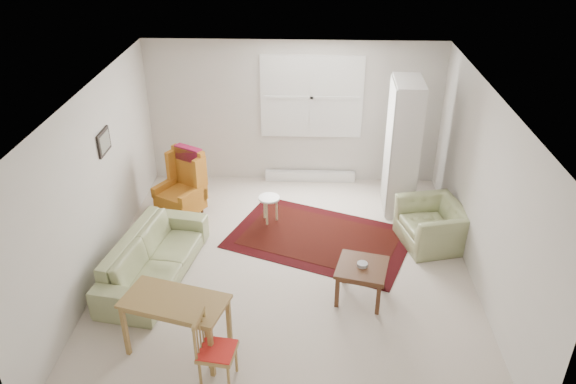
{
  "coord_description": "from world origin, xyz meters",
  "views": [
    {
      "loc": [
        0.27,
        -6.3,
        4.66
      ],
      "look_at": [
        0.0,
        0.3,
        1.05
      ],
      "focal_mm": 35.0,
      "sensor_mm": 36.0,
      "label": 1
    }
  ],
  "objects_px": {
    "armchair": "(433,221)",
    "coffee_table": "(361,282)",
    "sofa": "(153,250)",
    "desk": "(177,325)",
    "stool": "(269,209)",
    "cabinet": "(403,147)",
    "wingback_chair": "(179,185)",
    "desk_chair": "(217,350)"
  },
  "relations": [
    {
      "from": "sofa",
      "to": "wingback_chair",
      "type": "bearing_deg",
      "value": 9.19
    },
    {
      "from": "coffee_table",
      "to": "stool",
      "type": "distance_m",
      "value": 2.23
    },
    {
      "from": "sofa",
      "to": "cabinet",
      "type": "height_order",
      "value": "cabinet"
    },
    {
      "from": "sofa",
      "to": "cabinet",
      "type": "distance_m",
      "value": 4.1
    },
    {
      "from": "stool",
      "to": "desk",
      "type": "bearing_deg",
      "value": -106.31
    },
    {
      "from": "armchair",
      "to": "coffee_table",
      "type": "height_order",
      "value": "armchair"
    },
    {
      "from": "stool",
      "to": "desk_chair",
      "type": "xyz_separation_m",
      "value": [
        -0.31,
        -3.26,
        0.21
      ]
    },
    {
      "from": "armchair",
      "to": "desk_chair",
      "type": "height_order",
      "value": "desk_chair"
    },
    {
      "from": "desk_chair",
      "to": "wingback_chair",
      "type": "bearing_deg",
      "value": 26.06
    },
    {
      "from": "coffee_table",
      "to": "cabinet",
      "type": "relative_size",
      "value": 0.28
    },
    {
      "from": "stool",
      "to": "desk",
      "type": "height_order",
      "value": "desk"
    },
    {
      "from": "sofa",
      "to": "cabinet",
      "type": "bearing_deg",
      "value": -50.49
    },
    {
      "from": "desk",
      "to": "stool",
      "type": "bearing_deg",
      "value": 73.69
    },
    {
      "from": "sofa",
      "to": "wingback_chair",
      "type": "height_order",
      "value": "wingback_chair"
    },
    {
      "from": "wingback_chair",
      "to": "sofa",
      "type": "bearing_deg",
      "value": -61.0
    },
    {
      "from": "sofa",
      "to": "cabinet",
      "type": "relative_size",
      "value": 0.97
    },
    {
      "from": "cabinet",
      "to": "desk_chair",
      "type": "distance_m",
      "value": 4.55
    },
    {
      "from": "wingback_chair",
      "to": "desk_chair",
      "type": "height_order",
      "value": "wingback_chair"
    },
    {
      "from": "wingback_chair",
      "to": "coffee_table",
      "type": "relative_size",
      "value": 1.78
    },
    {
      "from": "stool",
      "to": "cabinet",
      "type": "bearing_deg",
      "value": 15.13
    },
    {
      "from": "armchair",
      "to": "desk_chair",
      "type": "distance_m",
      "value": 3.88
    },
    {
      "from": "coffee_table",
      "to": "cabinet",
      "type": "height_order",
      "value": "cabinet"
    },
    {
      "from": "armchair",
      "to": "sofa",
      "type": "bearing_deg",
      "value": -90.69
    },
    {
      "from": "desk",
      "to": "desk_chair",
      "type": "relative_size",
      "value": 1.32
    },
    {
      "from": "wingback_chair",
      "to": "desk_chair",
      "type": "relative_size",
      "value": 1.26
    },
    {
      "from": "wingback_chair",
      "to": "desk",
      "type": "relative_size",
      "value": 0.96
    },
    {
      "from": "sofa",
      "to": "desk",
      "type": "distance_m",
      "value": 1.51
    },
    {
      "from": "coffee_table",
      "to": "desk_chair",
      "type": "distance_m",
      "value": 2.17
    },
    {
      "from": "cabinet",
      "to": "wingback_chair",
      "type": "bearing_deg",
      "value": -171.61
    },
    {
      "from": "sofa",
      "to": "wingback_chair",
      "type": "xyz_separation_m",
      "value": [
        0.01,
        1.6,
        0.13
      ]
    },
    {
      "from": "stool",
      "to": "sofa",
      "type": "bearing_deg",
      "value": -134.74
    },
    {
      "from": "sofa",
      "to": "desk_chair",
      "type": "relative_size",
      "value": 2.41
    },
    {
      "from": "cabinet",
      "to": "armchair",
      "type": "bearing_deg",
      "value": -69.6
    },
    {
      "from": "desk",
      "to": "armchair",
      "type": "bearing_deg",
      "value": 35.45
    },
    {
      "from": "stool",
      "to": "wingback_chair",
      "type": "bearing_deg",
      "value": 174.04
    },
    {
      "from": "sofa",
      "to": "desk",
      "type": "relative_size",
      "value": 1.83
    },
    {
      "from": "coffee_table",
      "to": "stool",
      "type": "bearing_deg",
      "value": 125.51
    },
    {
      "from": "stool",
      "to": "armchair",
      "type": "bearing_deg",
      "value": -11.8
    },
    {
      "from": "armchair",
      "to": "stool",
      "type": "xyz_separation_m",
      "value": [
        -2.43,
        0.51,
        -0.16
      ]
    },
    {
      "from": "desk_chair",
      "to": "stool",
      "type": "bearing_deg",
      "value": 2.45
    },
    {
      "from": "wingback_chair",
      "to": "coffee_table",
      "type": "xyz_separation_m",
      "value": [
        2.72,
        -1.96,
        -0.29
      ]
    },
    {
      "from": "desk",
      "to": "desk_chair",
      "type": "height_order",
      "value": "desk_chair"
    }
  ]
}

